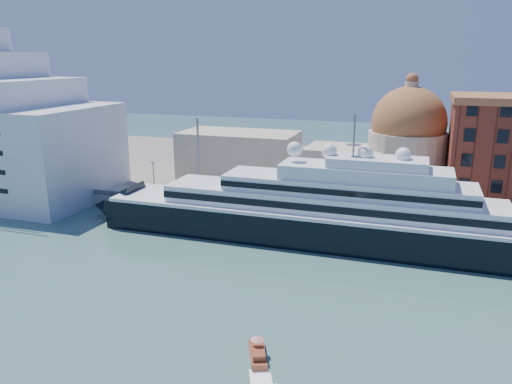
% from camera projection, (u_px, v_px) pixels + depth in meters
% --- Properties ---
extents(ground, '(400.00, 400.00, 0.00)m').
position_uv_depth(ground, '(230.00, 286.00, 73.83)').
color(ground, '#39635B').
rests_on(ground, ground).
extents(quay, '(180.00, 10.00, 2.50)m').
position_uv_depth(quay, '(289.00, 213.00, 104.61)').
color(quay, gray).
rests_on(quay, ground).
extents(land, '(260.00, 72.00, 2.00)m').
position_uv_depth(land, '(326.00, 172.00, 142.18)').
color(land, slate).
rests_on(land, ground).
extents(quay_fence, '(180.00, 0.10, 1.20)m').
position_uv_depth(quay_fence, '(283.00, 210.00, 100.01)').
color(quay_fence, slate).
rests_on(quay_fence, quay).
extents(superyacht, '(91.76, 12.72, 27.42)m').
position_uv_depth(superyacht, '(302.00, 215.00, 91.97)').
color(superyacht, black).
rests_on(superyacht, ground).
extents(service_barge, '(14.12, 6.43, 3.06)m').
position_uv_depth(service_barge, '(15.00, 208.00, 108.87)').
color(service_barge, white).
rests_on(service_barge, ground).
extents(water_taxi, '(3.72, 5.58, 2.52)m').
position_uv_depth(water_taxi, '(258.00, 354.00, 56.08)').
color(water_taxi, maroon).
rests_on(water_taxi, ground).
extents(church, '(66.00, 18.00, 25.50)m').
position_uv_depth(church, '(340.00, 150.00, 121.81)').
color(church, beige).
rests_on(church, land).
extents(lamp_posts, '(120.80, 2.40, 18.00)m').
position_uv_depth(lamp_posts, '(229.00, 170.00, 104.66)').
color(lamp_posts, slate).
rests_on(lamp_posts, quay).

